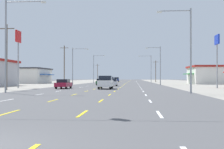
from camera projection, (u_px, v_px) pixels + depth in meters
The scene contains 27 objects.
ground_plane at pixel (117, 85), 72.32m from camera, with size 572.00×572.00×0.00m, color #4C4C4F.
lot_apron_left at pixel (20, 84), 74.17m from camera, with size 28.00×440.00×0.01m, color gray.
lot_apron_right at pixel (219, 85), 70.48m from camera, with size 28.00×440.00×0.01m, color gray.
lane_markings at pixel (123, 82), 110.71m from camera, with size 10.64×227.60×0.01m.
signal_span_wire at pixel (56, 7), 15.54m from camera, with size 26.87×0.53×9.57m.
suv_center_turn_nearest at pixel (106, 82), 43.77m from camera, with size 1.98×4.90×1.98m.
sedan_far_left_near at pixel (64, 84), 45.17m from camera, with size 1.80×4.50×1.46m.
hatchback_center_turn_mid at pixel (113, 82), 60.18m from camera, with size 1.72×3.90×1.54m.
sedan_inner_left_midfar at pixel (101, 82), 67.90m from camera, with size 1.80×4.50×1.46m.
sedan_inner_left_far at pixel (106, 81), 78.71m from camera, with size 1.80×4.50×1.46m.
suv_inner_left_farther at pixel (111, 80), 97.76m from camera, with size 1.98×4.90×1.98m.
hatchback_inner_left_farthest at pixel (113, 80), 107.84m from camera, with size 1.72×3.90×1.54m.
suv_inner_left_distant_a at pixel (117, 79), 126.71m from camera, with size 1.98×4.90×1.98m.
storefront_left_row_2 at pixel (31, 76), 90.38m from camera, with size 10.53×15.47×4.74m.
storefront_right_row_2 at pixel (214, 75), 80.60m from camera, with size 14.26×13.40×5.02m.
pole_sign_left_row_1 at pixel (18, 45), 48.21m from camera, with size 0.24×1.99×9.50m.
pole_sign_right_row_1 at pixel (217, 47), 46.95m from camera, with size 0.24×2.20×8.61m.
streetlight_left_row_0 at pixel (10, 39), 32.44m from camera, with size 4.64×0.26×10.40m.
streetlight_right_row_0 at pixel (187, 44), 30.97m from camera, with size 3.67×0.26×9.09m.
streetlight_left_row_1 at pixel (74, 63), 67.89m from camera, with size 3.87×0.26×8.71m.
streetlight_right_row_1 at pixel (159, 63), 66.43m from camera, with size 3.46×0.26×8.86m.
streetlight_left_row_2 at pixel (95, 67), 103.36m from camera, with size 4.17×0.26×9.90m.
streetlight_right_row_2 at pixel (150, 67), 101.91m from camera, with size 4.47×0.26×9.63m.
utility_pole_left_row_0 at pixel (6, 56), 40.30m from camera, with size 2.20×0.26×9.10m.
utility_pole_left_row_1 at pixel (64, 64), 77.70m from camera, with size 2.20×0.26×10.31m.
utility_pole_right_row_2 at pixel (156, 71), 115.41m from camera, with size 2.20×0.26×8.59m.
utility_pole_left_row_3 at pixel (97, 72), 154.51m from camera, with size 2.20×0.26×9.03m.
Camera 1 is at (4.10, -6.24, 1.64)m, focal length 46.75 mm.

